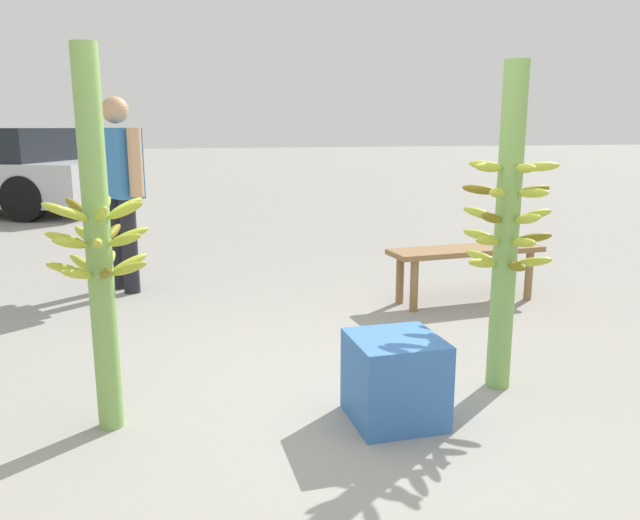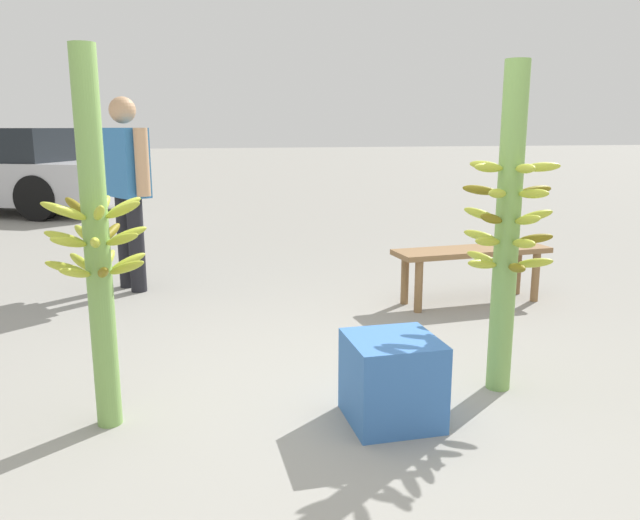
{
  "view_description": "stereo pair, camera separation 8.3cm",
  "coord_description": "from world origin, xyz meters",
  "px_view_note": "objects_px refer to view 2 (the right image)",
  "views": [
    {
      "loc": [
        -0.79,
        -2.61,
        1.34
      ],
      "look_at": [
        0.06,
        0.53,
        0.65
      ],
      "focal_mm": 35.0,
      "sensor_mm": 36.0,
      "label": 1
    },
    {
      "loc": [
        -0.71,
        -2.63,
        1.34
      ],
      "look_at": [
        0.06,
        0.53,
        0.65
      ],
      "focal_mm": 35.0,
      "sensor_mm": 36.0,
      "label": 2
    }
  ],
  "objects_px": {
    "banana_stalk_left": "(97,243)",
    "banana_stalk_center": "(507,228)",
    "vendor_person": "(127,179)",
    "market_bench": "(472,258)",
    "produce_crate": "(392,380)"
  },
  "relations": [
    {
      "from": "produce_crate",
      "to": "banana_stalk_left",
      "type": "bearing_deg",
      "value": 167.82
    },
    {
      "from": "vendor_person",
      "to": "market_bench",
      "type": "bearing_deg",
      "value": -140.84
    },
    {
      "from": "market_bench",
      "to": "banana_stalk_center",
      "type": "bearing_deg",
      "value": -115.62
    },
    {
      "from": "banana_stalk_center",
      "to": "market_bench",
      "type": "xyz_separation_m",
      "value": [
        0.61,
        1.53,
        -0.5
      ]
    },
    {
      "from": "vendor_person",
      "to": "produce_crate",
      "type": "relative_size",
      "value": 3.93
    },
    {
      "from": "banana_stalk_left",
      "to": "vendor_person",
      "type": "height_order",
      "value": "banana_stalk_left"
    },
    {
      "from": "banana_stalk_left",
      "to": "banana_stalk_center",
      "type": "xyz_separation_m",
      "value": [
        1.95,
        -0.05,
        0.0
      ]
    },
    {
      "from": "vendor_person",
      "to": "banana_stalk_left",
      "type": "bearing_deg",
      "value": 151.7
    },
    {
      "from": "banana_stalk_left",
      "to": "market_bench",
      "type": "relative_size",
      "value": 1.35
    },
    {
      "from": "banana_stalk_left",
      "to": "produce_crate",
      "type": "relative_size",
      "value": 4.17
    },
    {
      "from": "banana_stalk_left",
      "to": "market_bench",
      "type": "xyz_separation_m",
      "value": [
        2.56,
        1.48,
        -0.49
      ]
    },
    {
      "from": "market_bench",
      "to": "produce_crate",
      "type": "height_order",
      "value": "market_bench"
    },
    {
      "from": "banana_stalk_center",
      "to": "banana_stalk_left",
      "type": "bearing_deg",
      "value": 178.41
    },
    {
      "from": "banana_stalk_left",
      "to": "banana_stalk_center",
      "type": "distance_m",
      "value": 1.95
    },
    {
      "from": "banana_stalk_center",
      "to": "market_bench",
      "type": "bearing_deg",
      "value": 68.14
    }
  ]
}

